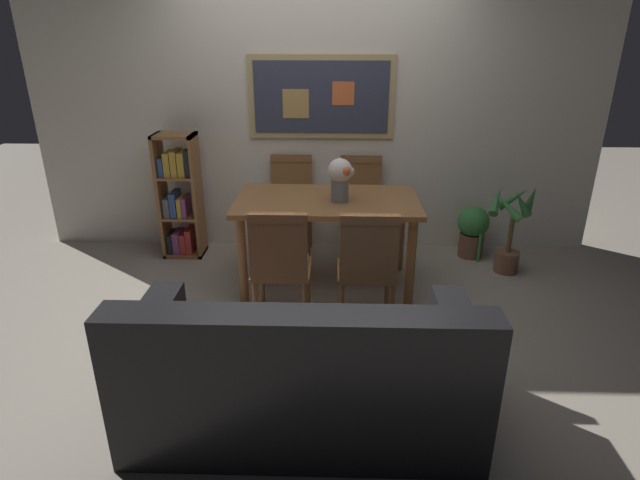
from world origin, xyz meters
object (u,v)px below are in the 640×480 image
at_px(leather_couch, 303,377).
at_px(potted_ivy, 473,230).
at_px(dining_chair_far_right, 361,198).
at_px(dining_table, 327,212).
at_px(dining_chair_near_right, 367,262).
at_px(flower_vase, 340,176).
at_px(potted_palm, 510,231).
at_px(bookshelf, 180,198).
at_px(dining_chair_near_left, 280,261).
at_px(dining_chair_far_left, 291,197).

relative_size(leather_couch, potted_ivy, 3.37).
height_order(dining_chair_far_right, leather_couch, dining_chair_far_right).
bearing_deg(dining_table, dining_chair_near_right, -67.89).
height_order(dining_chair_near_right, leather_couch, dining_chair_near_right).
bearing_deg(dining_chair_far_right, flower_vase, -104.79).
relative_size(potted_ivy, potted_palm, 0.64).
distance_m(leather_couch, bookshelf, 2.60).
bearing_deg(potted_palm, dining_chair_near_right, -141.81).
distance_m(bookshelf, potted_palm, 2.95).
bearing_deg(flower_vase, dining_chair_near_left, -122.13).
bearing_deg(dining_chair_far_left, dining_chair_near_left, -88.25).
bearing_deg(flower_vase, potted_palm, 13.76).
relative_size(potted_ivy, flower_vase, 1.61).
bearing_deg(dining_chair_near_left, leather_couch, -77.67).
distance_m(dining_chair_near_left, potted_ivy, 2.13).
bearing_deg(flower_vase, bookshelf, 155.57).
height_order(leather_couch, potted_palm, leather_couch).
height_order(dining_chair_near_right, dining_chair_near_left, same).
height_order(dining_chair_far_right, dining_chair_near_left, same).
distance_m(dining_chair_near_right, dining_chair_far_left, 1.55).
relative_size(dining_chair_far_right, potted_palm, 1.09).
distance_m(dining_chair_near_right, potted_palm, 1.64).
distance_m(dining_chair_far_left, potted_ivy, 1.71).
relative_size(dining_chair_far_right, flower_vase, 2.74).
bearing_deg(potted_palm, dining_chair_far_right, 162.93).
distance_m(dining_chair_far_right, dining_chair_far_left, 0.65).
xyz_separation_m(dining_table, dining_chair_far_right, (0.30, 0.70, -0.11)).
relative_size(leather_couch, potted_palm, 2.16).
height_order(leather_couch, potted_ivy, leather_couch).
xyz_separation_m(dining_chair_near_left, leather_couch, (0.21, -0.95, -0.22)).
relative_size(bookshelf, flower_vase, 3.43).
xyz_separation_m(leather_couch, flower_vase, (0.20, 1.59, 0.64)).
distance_m(dining_chair_near_right, flower_vase, 0.79).
xyz_separation_m(dining_table, flower_vase, (0.10, -0.05, 0.30)).
bearing_deg(leather_couch, flower_vase, 82.98).
bearing_deg(flower_vase, dining_table, 154.92).
relative_size(dining_chair_near_left, leather_couch, 0.51).
distance_m(leather_couch, potted_ivy, 2.70).
relative_size(leather_couch, flower_vase, 5.41).
bearing_deg(leather_couch, bookshelf, 119.24).
relative_size(dining_chair_far_right, bookshelf, 0.80).
height_order(dining_chair_near_left, potted_ivy, dining_chair_near_left).
relative_size(dining_table, potted_ivy, 2.67).
xyz_separation_m(dining_chair_far_right, dining_chair_near_right, (-0.01, -1.40, 0.00)).
relative_size(dining_chair_far_left, bookshelf, 0.80).
bearing_deg(potted_palm, flower_vase, -166.24).
bearing_deg(potted_ivy, dining_chair_near_left, -141.01).
xyz_separation_m(leather_couch, bookshelf, (-1.26, 2.26, 0.24)).
relative_size(leather_couch, bookshelf, 1.58).
bearing_deg(dining_table, flower_vase, -25.08).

